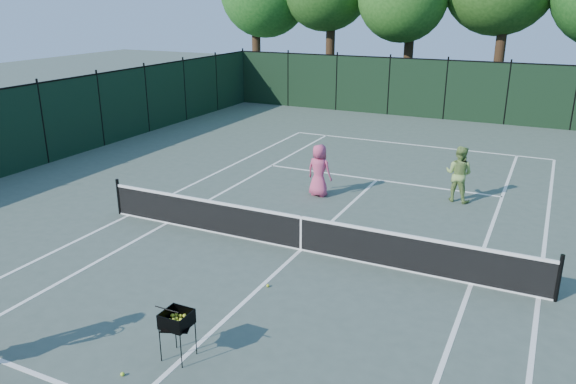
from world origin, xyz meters
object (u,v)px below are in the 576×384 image
at_px(player_green, 459,174).
at_px(loose_ball_near_cart, 122,374).
at_px(player_pink, 319,170).
at_px(loose_ball_midcourt, 268,286).
at_px(ball_hopper, 177,320).

xyz_separation_m(player_green, loose_ball_near_cart, (-3.47, -11.21, -0.84)).
relative_size(player_green, loose_ball_near_cart, 25.70).
relative_size(player_pink, loose_ball_midcourt, 24.61).
height_order(player_green, loose_ball_midcourt, player_green).
bearing_deg(player_green, ball_hopper, 85.94).
relative_size(ball_hopper, loose_ball_midcourt, 13.32).
bearing_deg(loose_ball_near_cart, ball_hopper, 56.59).
height_order(player_pink, loose_ball_midcourt, player_pink).
height_order(loose_ball_near_cart, loose_ball_midcourt, same).
xyz_separation_m(player_green, ball_hopper, (-2.93, -10.39, -0.11)).
distance_m(player_green, loose_ball_midcourt, 7.98).
bearing_deg(player_pink, loose_ball_near_cart, 100.76).
xyz_separation_m(player_green, loose_ball_midcourt, (-2.71, -7.46, -0.84)).
bearing_deg(ball_hopper, player_green, 52.15).
bearing_deg(loose_ball_midcourt, ball_hopper, -94.23).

